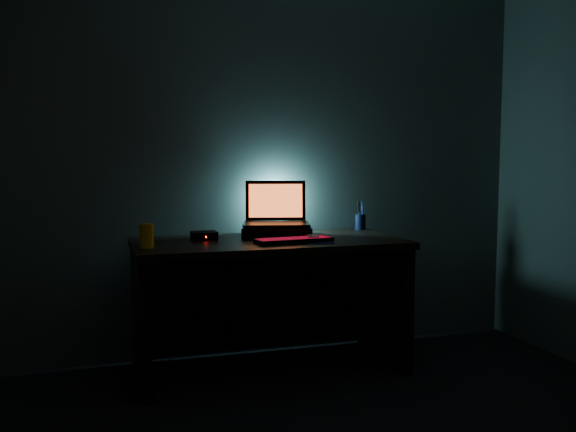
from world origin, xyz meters
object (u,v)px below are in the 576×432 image
at_px(juice_glass, 147,236).
at_px(keyboard, 294,240).
at_px(laptop, 276,215).
at_px(mouse, 313,238).
at_px(router, 204,236).
at_px(pen_cup, 360,222).

bearing_deg(juice_glass, keyboard, -2.36).
height_order(laptop, keyboard, laptop).
xyz_separation_m(mouse, router, (-0.56, 0.23, 0.00)).
bearing_deg(laptop, router, -153.46).
distance_m(keyboard, router, 0.51).
bearing_deg(juice_glass, router, 33.24).
distance_m(laptop, router, 0.46).
height_order(laptop, router, laptop).
bearing_deg(mouse, keyboard, -153.77).
bearing_deg(router, mouse, -22.34).
relative_size(keyboard, pen_cup, 4.45).
distance_m(keyboard, pen_cup, 0.73).
relative_size(laptop, router, 3.09).
distance_m(laptop, keyboard, 0.36).
bearing_deg(juice_glass, pen_cup, 16.95).
bearing_deg(keyboard, laptop, 84.47).
bearing_deg(laptop, juice_glass, -143.66).
bearing_deg(laptop, pen_cup, 24.20).
height_order(juice_glass, router, juice_glass).
relative_size(laptop, pen_cup, 4.45).
distance_m(juice_glass, router, 0.40).
distance_m(pen_cup, router, 1.05).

